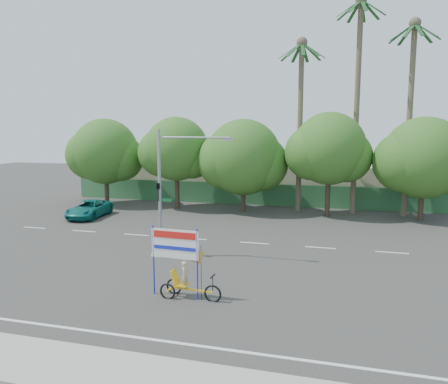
# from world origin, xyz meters

# --- Properties ---
(ground) EXTENTS (120.00, 120.00, 0.00)m
(ground) POSITION_xyz_m (0.00, 0.00, 0.00)
(ground) COLOR #33302D
(ground) RESTS_ON ground
(sidewalk_near) EXTENTS (50.00, 2.40, 0.12)m
(sidewalk_near) POSITION_xyz_m (0.00, -7.50, 0.06)
(sidewalk_near) COLOR gray
(sidewalk_near) RESTS_ON ground
(fence) EXTENTS (38.00, 0.08, 2.00)m
(fence) POSITION_xyz_m (0.00, 21.50, 1.00)
(fence) COLOR #336B3D
(fence) RESTS_ON ground
(building_left) EXTENTS (12.00, 8.00, 4.00)m
(building_left) POSITION_xyz_m (-10.00, 26.00, 2.00)
(building_left) COLOR beige
(building_left) RESTS_ON ground
(building_right) EXTENTS (14.00, 8.00, 3.60)m
(building_right) POSITION_xyz_m (8.00, 26.00, 1.80)
(building_right) COLOR beige
(building_right) RESTS_ON ground
(tree_far_left) EXTENTS (7.14, 6.00, 7.96)m
(tree_far_left) POSITION_xyz_m (-14.05, 18.00, 4.76)
(tree_far_left) COLOR #473828
(tree_far_left) RESTS_ON ground
(tree_left) EXTENTS (6.66, 5.60, 8.07)m
(tree_left) POSITION_xyz_m (-7.05, 18.00, 5.06)
(tree_left) COLOR #473828
(tree_left) RESTS_ON ground
(tree_center) EXTENTS (7.62, 6.40, 7.85)m
(tree_center) POSITION_xyz_m (-1.05, 18.00, 4.47)
(tree_center) COLOR #473828
(tree_center) RESTS_ON ground
(tree_right) EXTENTS (6.90, 5.80, 8.36)m
(tree_right) POSITION_xyz_m (5.95, 18.00, 5.24)
(tree_right) COLOR #473828
(tree_right) RESTS_ON ground
(tree_far_right) EXTENTS (7.38, 6.20, 7.94)m
(tree_far_right) POSITION_xyz_m (12.95, 18.00, 4.64)
(tree_far_right) COLOR #473828
(tree_far_right) RESTS_ON ground
(palm_tall) EXTENTS (3.73, 3.79, 17.45)m
(palm_tall) POSITION_xyz_m (8.00, 19.50, 10.46)
(palm_tall) COLOR #70604C
(palm_tall) RESTS_ON ground
(palm_mid) EXTENTS (3.73, 3.79, 15.45)m
(palm_mid) POSITION_xyz_m (12.00, 19.50, 9.40)
(palm_mid) COLOR #70604C
(palm_mid) RESTS_ON ground
(palm_short) EXTENTS (3.73, 3.79, 14.45)m
(palm_short) POSITION_xyz_m (3.50, 19.50, 8.86)
(palm_short) COLOR #70604C
(palm_short) RESTS_ON ground
(traffic_signal) EXTENTS (4.72, 1.10, 7.00)m
(traffic_signal) POSITION_xyz_m (-2.20, 3.98, 2.92)
(traffic_signal) COLOR gray
(traffic_signal) RESTS_ON ground
(trike_billboard) EXTENTS (3.09, 0.74, 3.04)m
(trike_billboard) POSITION_xyz_m (0.82, -1.45, 1.22)
(trike_billboard) COLOR black
(trike_billboard) RESTS_ON ground
(pickup_truck) EXTENTS (2.71, 5.05, 1.35)m
(pickup_truck) POSITION_xyz_m (-12.35, 12.39, 0.67)
(pickup_truck) COLOR #0F6D66
(pickup_truck) RESTS_ON ground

